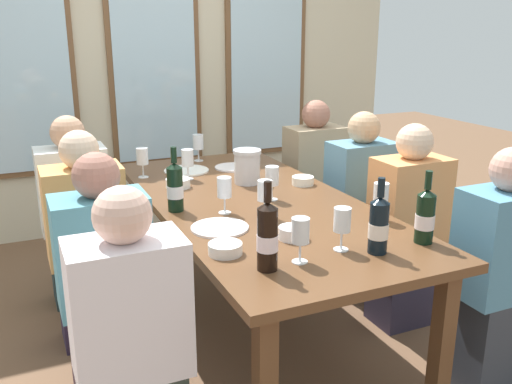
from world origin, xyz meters
TOP-DOWN VIEW (x-y plane):
  - ground_plane at (0.00, 0.00)m, footprint 12.00×12.00m
  - back_wall_with_windows at (0.00, 1.94)m, footprint 4.17×0.10m
  - dining_table at (0.00, 0.00)m, footprint 0.97×2.10m
  - white_plate_0 at (-0.30, -0.30)m, footprint 0.25×0.25m
  - white_plate_1 at (-0.14, 0.70)m, footprint 0.27×0.27m
  - white_plate_2 at (0.15, 0.66)m, footprint 0.22×0.22m
  - metal_pitcher at (0.09, 0.32)m, footprint 0.16×0.16m
  - wine_bottle_0 at (-0.41, 0.02)m, footprint 0.08×0.08m
  - wine_bottle_1 at (0.40, -0.78)m, footprint 0.08×0.08m
  - wine_bottle_2 at (0.16, -0.80)m, footprint 0.08×0.08m
  - wine_bottle_3 at (-0.29, -0.76)m, footprint 0.08×0.08m
  - tasting_bowl_0 at (-0.28, 0.39)m, footprint 0.13×0.13m
  - tasting_bowl_1 at (-0.07, -0.53)m, footprint 0.12×0.12m
  - tasting_bowl_2 at (0.36, 0.16)m, footprint 0.12×0.12m
  - tasting_bowl_3 at (-0.38, -0.57)m, footprint 0.13×0.13m
  - wine_glass_0 at (0.01, 0.93)m, footprint 0.07×0.07m
  - wine_glass_1 at (0.40, -0.49)m, footprint 0.07×0.07m
  - wine_glass_2 at (0.08, -0.02)m, footprint 0.07×0.07m
  - wine_glass_3 at (-0.21, -0.11)m, footprint 0.07×0.07m
  - wine_glass_4 at (-0.18, 0.53)m, footprint 0.07×0.07m
  - wine_glass_5 at (-0.41, 0.67)m, footprint 0.07×0.07m
  - wine_glass_6 at (-0.15, -0.76)m, footprint 0.07×0.07m
  - wine_glass_7 at (0.05, -0.72)m, footprint 0.07×0.07m
  - wine_glass_8 at (-0.06, -0.24)m, footprint 0.07×0.07m
  - seated_person_0 at (-0.79, 0.78)m, footprint 0.38×0.24m
  - seated_person_1 at (0.79, 0.78)m, footprint 0.38×0.24m
  - seated_person_2 at (-0.79, -0.75)m, footprint 0.38×0.24m
  - seated_person_3 at (0.79, -0.84)m, footprint 0.38×0.24m
  - seated_person_4 at (-0.79, 0.29)m, footprint 0.38×0.24m
  - seated_person_5 at (0.79, 0.23)m, footprint 0.38×0.24m
  - seated_person_6 at (-0.79, -0.23)m, footprint 0.38×0.24m
  - seated_person_7 at (0.79, -0.22)m, footprint 0.38×0.24m

SIDE VIEW (x-z plane):
  - ground_plane at x=0.00m, z-range 0.00..0.00m
  - seated_person_0 at x=-0.79m, z-range -0.03..1.08m
  - seated_person_1 at x=0.79m, z-range -0.03..1.08m
  - seated_person_2 at x=-0.79m, z-range -0.03..1.08m
  - seated_person_3 at x=0.79m, z-range -0.03..1.08m
  - seated_person_4 at x=-0.79m, z-range -0.03..1.08m
  - seated_person_5 at x=0.79m, z-range -0.03..1.08m
  - seated_person_6 at x=-0.79m, z-range -0.03..1.08m
  - seated_person_7 at x=0.79m, z-range -0.03..1.08m
  - dining_table at x=0.00m, z-range 0.30..1.04m
  - white_plate_0 at x=-0.30m, z-range 0.74..0.75m
  - white_plate_1 at x=-0.14m, z-range 0.74..0.75m
  - white_plate_2 at x=0.15m, z-range 0.74..0.75m
  - tasting_bowl_3 at x=-0.38m, z-range 0.74..0.78m
  - tasting_bowl_2 at x=0.36m, z-range 0.74..0.79m
  - tasting_bowl_0 at x=-0.28m, z-range 0.74..0.79m
  - tasting_bowl_1 at x=-0.07m, z-range 0.74..0.79m
  - metal_pitcher at x=0.09m, z-range 0.74..0.93m
  - wine_bottle_1 at x=0.40m, z-range 0.70..1.00m
  - wine_bottle_2 at x=0.16m, z-range 0.70..1.00m
  - wine_glass_7 at x=0.05m, z-range 0.77..0.94m
  - wine_glass_3 at x=-0.21m, z-range 0.77..0.94m
  - wine_glass_0 at x=0.01m, z-range 0.77..0.94m
  - wine_glass_4 at x=-0.18m, z-range 0.77..0.94m
  - wine_glass_5 at x=-0.41m, z-range 0.77..0.94m
  - wine_glass_2 at x=0.08m, z-range 0.77..0.94m
  - wine_bottle_0 at x=-0.41m, z-range 0.70..1.01m
  - wine_glass_1 at x=0.40m, z-range 0.77..0.95m
  - wine_glass_6 at x=-0.15m, z-range 0.77..0.95m
  - wine_glass_8 at x=-0.06m, z-range 0.77..0.95m
  - wine_bottle_3 at x=-0.29m, z-range 0.70..1.03m
  - back_wall_with_windows at x=0.00m, z-range 0.00..2.90m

